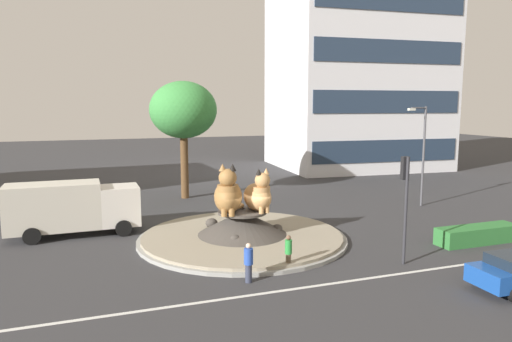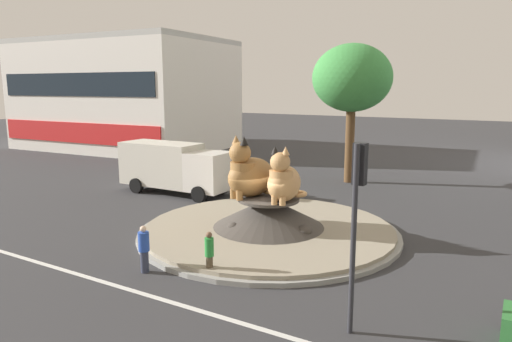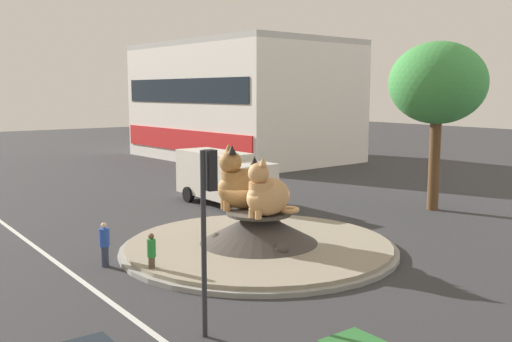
{
  "view_description": "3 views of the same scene",
  "coord_description": "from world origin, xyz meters",
  "px_view_note": "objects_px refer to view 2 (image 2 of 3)",
  "views": [
    {
      "loc": [
        -7.53,
        -23.32,
        7.26
      ],
      "look_at": [
        1.33,
        1.52,
        3.5
      ],
      "focal_mm": 32.77,
      "sensor_mm": 36.0,
      "label": 1
    },
    {
      "loc": [
        9.25,
        -16.96,
        6.3
      ],
      "look_at": [
        -1.45,
        1.4,
        2.42
      ],
      "focal_mm": 32.45,
      "sensor_mm": 36.0,
      "label": 2
    },
    {
      "loc": [
        18.06,
        -13.68,
        6.41
      ],
      "look_at": [
        0.11,
        -0.23,
        3.29
      ],
      "focal_mm": 40.13,
      "sensor_mm": 36.0,
      "label": 3
    }
  ],
  "objects_px": {
    "pedestrian_blue_shirt": "(144,248)",
    "pedestrian_green_shirt": "(209,253)",
    "broadleaf_tree_behind_island": "(352,79)",
    "delivery_box_truck": "(174,166)",
    "cat_statue_tabby": "(249,174)",
    "cat_statue_calico": "(284,181)",
    "shophouse_block": "(126,95)",
    "traffic_light_mast": "(357,203)"
  },
  "relations": [
    {
      "from": "pedestrian_green_shirt",
      "to": "delivery_box_truck",
      "type": "height_order",
      "value": "delivery_box_truck"
    },
    {
      "from": "cat_statue_calico",
      "to": "pedestrian_green_shirt",
      "type": "xyz_separation_m",
      "value": [
        -0.33,
        -4.8,
        -1.63
      ]
    },
    {
      "from": "broadleaf_tree_behind_island",
      "to": "pedestrian_blue_shirt",
      "type": "relative_size",
      "value": 5.45
    },
    {
      "from": "broadleaf_tree_behind_island",
      "to": "pedestrian_green_shirt",
      "type": "xyz_separation_m",
      "value": [
        1.2,
        -17.49,
        -5.97
      ]
    },
    {
      "from": "cat_statue_tabby",
      "to": "broadleaf_tree_behind_island",
      "type": "bearing_deg",
      "value": -163.22
    },
    {
      "from": "cat_statue_calico",
      "to": "shophouse_block",
      "type": "relative_size",
      "value": 0.12
    },
    {
      "from": "pedestrian_blue_shirt",
      "to": "pedestrian_green_shirt",
      "type": "bearing_deg",
      "value": 121.69
    },
    {
      "from": "traffic_light_mast",
      "to": "shophouse_block",
      "type": "relative_size",
      "value": 0.24
    },
    {
      "from": "broadleaf_tree_behind_island",
      "to": "cat_statue_tabby",
      "type": "bearing_deg",
      "value": -90.66
    },
    {
      "from": "cat_statue_tabby",
      "to": "delivery_box_truck",
      "type": "bearing_deg",
      "value": -101.06
    },
    {
      "from": "pedestrian_blue_shirt",
      "to": "pedestrian_green_shirt",
      "type": "height_order",
      "value": "pedestrian_blue_shirt"
    },
    {
      "from": "cat_statue_tabby",
      "to": "pedestrian_blue_shirt",
      "type": "bearing_deg",
      "value": 9.44
    },
    {
      "from": "cat_statue_calico",
      "to": "pedestrian_green_shirt",
      "type": "distance_m",
      "value": 5.08
    },
    {
      "from": "shophouse_block",
      "to": "cat_statue_tabby",
      "type": "bearing_deg",
      "value": -38.71
    },
    {
      "from": "cat_statue_tabby",
      "to": "cat_statue_calico",
      "type": "height_order",
      "value": "cat_statue_tabby"
    },
    {
      "from": "shophouse_block",
      "to": "traffic_light_mast",
      "type": "bearing_deg",
      "value": -39.99
    },
    {
      "from": "cat_statue_tabby",
      "to": "pedestrian_green_shirt",
      "type": "height_order",
      "value": "cat_statue_tabby"
    },
    {
      "from": "shophouse_block",
      "to": "pedestrian_blue_shirt",
      "type": "relative_size",
      "value": 12.63
    },
    {
      "from": "cat_statue_tabby",
      "to": "shophouse_block",
      "type": "relative_size",
      "value": 0.13
    },
    {
      "from": "traffic_light_mast",
      "to": "cat_statue_tabby",
      "type": "bearing_deg",
      "value": 53.68
    },
    {
      "from": "shophouse_block",
      "to": "pedestrian_blue_shirt",
      "type": "bearing_deg",
      "value": -47.03
    },
    {
      "from": "cat_statue_calico",
      "to": "shophouse_block",
      "type": "bearing_deg",
      "value": -132.71
    },
    {
      "from": "traffic_light_mast",
      "to": "shophouse_block",
      "type": "height_order",
      "value": "shophouse_block"
    },
    {
      "from": "broadleaf_tree_behind_island",
      "to": "delivery_box_truck",
      "type": "relative_size",
      "value": 1.29
    },
    {
      "from": "cat_statue_calico",
      "to": "pedestrian_blue_shirt",
      "type": "distance_m",
      "value": 6.35
    },
    {
      "from": "traffic_light_mast",
      "to": "pedestrian_blue_shirt",
      "type": "height_order",
      "value": "traffic_light_mast"
    },
    {
      "from": "cat_statue_calico",
      "to": "pedestrian_blue_shirt",
      "type": "relative_size",
      "value": 1.52
    },
    {
      "from": "traffic_light_mast",
      "to": "pedestrian_blue_shirt",
      "type": "bearing_deg",
      "value": 93.72
    },
    {
      "from": "cat_statue_calico",
      "to": "traffic_light_mast",
      "type": "distance_m",
      "value": 7.69
    },
    {
      "from": "pedestrian_green_shirt",
      "to": "cat_statue_calico",
      "type": "bearing_deg",
      "value": 154.93
    },
    {
      "from": "cat_statue_calico",
      "to": "delivery_box_truck",
      "type": "height_order",
      "value": "cat_statue_calico"
    },
    {
      "from": "shophouse_block",
      "to": "broadleaf_tree_behind_island",
      "type": "height_order",
      "value": "shophouse_block"
    },
    {
      "from": "broadleaf_tree_behind_island",
      "to": "delivery_box_truck",
      "type": "bearing_deg",
      "value": -133.31
    },
    {
      "from": "cat_statue_tabby",
      "to": "cat_statue_calico",
      "type": "distance_m",
      "value": 1.68
    },
    {
      "from": "traffic_light_mast",
      "to": "pedestrian_green_shirt",
      "type": "bearing_deg",
      "value": 84.35
    },
    {
      "from": "delivery_box_truck",
      "to": "shophouse_block",
      "type": "bearing_deg",
      "value": 141.28
    },
    {
      "from": "broadleaf_tree_behind_island",
      "to": "cat_statue_calico",
      "type": "bearing_deg",
      "value": -83.14
    },
    {
      "from": "delivery_box_truck",
      "to": "pedestrian_blue_shirt",
      "type": "bearing_deg",
      "value": -55.49
    },
    {
      "from": "cat_statue_calico",
      "to": "pedestrian_blue_shirt",
      "type": "bearing_deg",
      "value": -32.64
    },
    {
      "from": "broadleaf_tree_behind_island",
      "to": "pedestrian_green_shirt",
      "type": "bearing_deg",
      "value": -86.07
    },
    {
      "from": "cat_statue_tabby",
      "to": "pedestrian_blue_shirt",
      "type": "relative_size",
      "value": 1.68
    },
    {
      "from": "pedestrian_green_shirt",
      "to": "delivery_box_truck",
      "type": "xyz_separation_m",
      "value": [
        -9.14,
        9.07,
        0.81
      ]
    }
  ]
}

